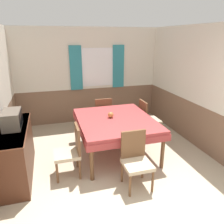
{
  "coord_description": "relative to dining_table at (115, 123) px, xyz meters",
  "views": [
    {
      "loc": [
        -1.09,
        -1.79,
        2.35
      ],
      "look_at": [
        0.07,
        2.17,
        0.92
      ],
      "focal_mm": 35.0,
      "sensor_mm": 36.0,
      "label": 1
    }
  ],
  "objects": [
    {
      "name": "sideboard",
      "position": [
        -1.88,
        -0.28,
        -0.21
      ],
      "size": [
        0.46,
        1.56,
        0.9
      ],
      "color": "#4C2819",
      "rests_on": "ground_plane"
    },
    {
      "name": "chair_head_window",
      "position": [
        0.0,
        1.11,
        -0.18
      ],
      "size": [
        0.44,
        0.44,
        0.92
      ],
      "color": "brown",
      "rests_on": "ground_plane"
    },
    {
      "name": "dining_table",
      "position": [
        0.0,
        0.0,
        0.0
      ],
      "size": [
        1.52,
        1.79,
        0.77
      ],
      "color": "#9E3838",
      "rests_on": "ground_plane"
    },
    {
      "name": "chair_left_near",
      "position": [
        -0.98,
        -0.53,
        -0.18
      ],
      "size": [
        0.44,
        0.44,
        0.92
      ],
      "rotation": [
        0.0,
        0.0,
        1.57
      ],
      "color": "brown",
      "rests_on": "ground_plane"
    },
    {
      "name": "chair_right_far",
      "position": [
        0.98,
        0.53,
        -0.18
      ],
      "size": [
        0.44,
        0.44,
        0.92
      ],
      "rotation": [
        0.0,
        0.0,
        4.71
      ],
      "color": "brown",
      "rests_on": "ground_plane"
    },
    {
      "name": "tv",
      "position": [
        -1.88,
        -0.23,
        0.38
      ],
      "size": [
        0.29,
        0.51,
        0.29
      ],
      "color": "#51473D",
      "rests_on": "sideboard"
    },
    {
      "name": "chair_head_near",
      "position": [
        0.0,
        -1.11,
        -0.18
      ],
      "size": [
        0.44,
        0.44,
        0.92
      ],
      "rotation": [
        0.0,
        0.0,
        3.14
      ],
      "color": "brown",
      "rests_on": "ground_plane"
    },
    {
      "name": "wall_right",
      "position": [
        1.85,
        -0.06,
        0.63
      ],
      "size": [
        0.05,
        4.62,
        2.6
      ],
      "color": "silver",
      "rests_on": "ground_plane"
    },
    {
      "name": "vase",
      "position": [
        -0.08,
        0.09,
        0.16
      ],
      "size": [
        0.12,
        0.12,
        0.12
      ],
      "color": "#B26B38",
      "rests_on": "dining_table"
    },
    {
      "name": "wall_back",
      "position": [
        -0.13,
        2.07,
        0.64
      ],
      "size": [
        4.35,
        0.1,
        2.6
      ],
      "color": "silver",
      "rests_on": "ground_plane"
    }
  ]
}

